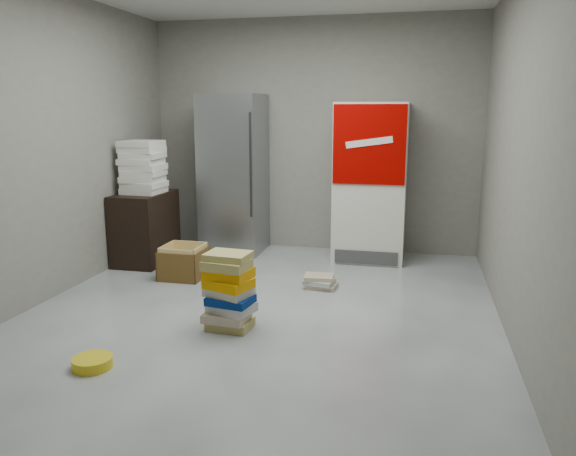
# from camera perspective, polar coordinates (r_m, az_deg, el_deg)

# --- Properties ---
(ground) EXTENTS (5.00, 5.00, 0.00)m
(ground) POSITION_cam_1_polar(r_m,az_deg,el_deg) (4.83, -3.12, -8.94)
(ground) COLOR beige
(ground) RESTS_ON ground
(room_shell) EXTENTS (4.04, 5.04, 2.82)m
(room_shell) POSITION_cam_1_polar(r_m,az_deg,el_deg) (4.51, -3.38, 12.91)
(room_shell) COLOR gray
(room_shell) RESTS_ON ground
(steel_fridge) EXTENTS (0.70, 0.72, 1.90)m
(steel_fridge) POSITION_cam_1_polar(r_m,az_deg,el_deg) (6.86, -5.51, 5.44)
(steel_fridge) COLOR #9C9FA4
(steel_fridge) RESTS_ON ground
(coke_cooler) EXTENTS (0.80, 0.73, 1.80)m
(coke_cooler) POSITION_cam_1_polar(r_m,az_deg,el_deg) (6.53, 8.40, 4.64)
(coke_cooler) COLOR silver
(coke_cooler) RESTS_ON ground
(wood_shelf) EXTENTS (0.50, 0.80, 0.80)m
(wood_shelf) POSITION_cam_1_polar(r_m,az_deg,el_deg) (6.60, -14.29, 0.03)
(wood_shelf) COLOR black
(wood_shelf) RESTS_ON ground
(supply_box_stack) EXTENTS (0.43, 0.43, 0.58)m
(supply_box_stack) POSITION_cam_1_polar(r_m,az_deg,el_deg) (6.49, -14.53, 6.02)
(supply_box_stack) COLOR silver
(supply_box_stack) RESTS_ON wood_shelf
(phonebook_stack_main) EXTENTS (0.42, 0.39, 0.62)m
(phonebook_stack_main) POSITION_cam_1_polar(r_m,az_deg,el_deg) (4.49, -6.02, -6.40)
(phonebook_stack_main) COLOR tan
(phonebook_stack_main) RESTS_ON ground
(phonebook_stack_side) EXTENTS (0.33, 0.27, 0.13)m
(phonebook_stack_side) POSITION_cam_1_polar(r_m,az_deg,el_deg) (5.54, 3.28, -5.46)
(phonebook_stack_side) COLOR tan
(phonebook_stack_side) RESTS_ON ground
(cardboard_box) EXTENTS (0.43, 0.43, 0.35)m
(cardboard_box) POSITION_cam_1_polar(r_m,az_deg,el_deg) (5.95, -10.54, -3.64)
(cardboard_box) COLOR gold
(cardboard_box) RESTS_ON ground
(bucket_lid) EXTENTS (0.34, 0.34, 0.07)m
(bucket_lid) POSITION_cam_1_polar(r_m,az_deg,el_deg) (4.14, -19.24, -12.77)
(bucket_lid) COLOR yellow
(bucket_lid) RESTS_ON ground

